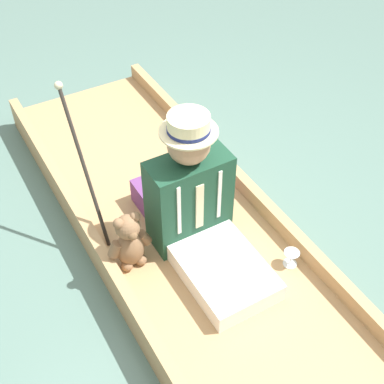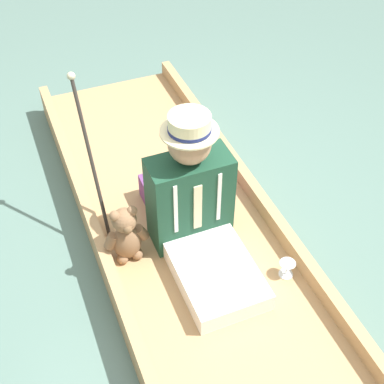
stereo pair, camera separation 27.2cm
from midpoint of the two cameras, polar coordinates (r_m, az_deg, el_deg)
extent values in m
plane|color=slate|center=(3.09, 1.92, -5.99)|extent=(16.00, 16.00, 0.00)
cube|color=tan|center=(3.04, 1.95, -5.21)|extent=(1.01, 3.29, 0.13)
cube|color=tan|center=(3.12, 10.03, -1.32)|extent=(0.06, 3.29, 0.10)
cube|color=tan|center=(2.86, -6.85, -6.38)|extent=(0.06, 3.29, 0.10)
cube|color=#6B3875|center=(3.11, 1.16, -0.01)|extent=(0.41, 0.29, 0.15)
cube|color=white|center=(2.74, 5.52, -9.02)|extent=(0.39, 0.52, 0.11)
cube|color=#19422D|center=(2.79, 2.54, -0.91)|extent=(0.43, 0.21, 0.53)
cube|color=beige|center=(2.69, 3.50, -1.80)|extent=(0.04, 0.01, 0.29)
cube|color=white|center=(2.72, 5.78, -0.72)|extent=(0.02, 0.01, 0.32)
cube|color=white|center=(2.64, 1.19, -2.07)|extent=(0.02, 0.01, 0.32)
sphere|color=tan|center=(2.54, 2.80, 5.11)|extent=(0.21, 0.21, 0.21)
cylinder|color=beige|center=(2.50, 2.85, 6.36)|extent=(0.28, 0.28, 0.01)
cylinder|color=beige|center=(2.47, 2.89, 7.21)|extent=(0.20, 0.20, 0.08)
cylinder|color=navy|center=(2.49, 2.86, 6.67)|extent=(0.21, 0.21, 0.02)
ellipsoid|color=#846042|center=(2.80, -4.21, -5.45)|extent=(0.15, 0.12, 0.22)
sphere|color=#846042|center=(2.68, -4.38, -3.16)|extent=(0.13, 0.13, 0.13)
sphere|color=brown|center=(2.65, -3.99, -4.10)|extent=(0.05, 0.05, 0.05)
sphere|color=#846042|center=(2.65, -3.52, -2.19)|extent=(0.05, 0.05, 0.05)
sphere|color=#846042|center=(2.64, -5.36, -2.71)|extent=(0.05, 0.05, 0.05)
cylinder|color=#846042|center=(2.79, -2.69, -4.47)|extent=(0.09, 0.06, 0.10)
cylinder|color=#846042|center=(2.76, -5.83, -5.38)|extent=(0.09, 0.06, 0.10)
sphere|color=#846042|center=(2.85, -3.15, -6.77)|extent=(0.06, 0.06, 0.06)
sphere|color=#846042|center=(2.84, -4.69, -7.22)|extent=(0.06, 0.06, 0.06)
cylinder|color=silver|center=(2.86, 12.69, -8.68)|extent=(0.07, 0.07, 0.01)
cylinder|color=silver|center=(2.84, 12.77, -8.34)|extent=(0.01, 0.01, 0.05)
cone|color=silver|center=(2.81, 12.91, -7.79)|extent=(0.08, 0.08, 0.04)
cylinder|color=#2D2823|center=(2.86, -8.05, 3.30)|extent=(0.02, 0.43, 0.79)
sphere|color=beige|center=(2.80, -10.04, 11.98)|extent=(0.04, 0.04, 0.04)
camera|label=1|loc=(0.14, -87.13, 2.71)|focal=50.00mm
camera|label=2|loc=(0.14, 92.87, -2.71)|focal=50.00mm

